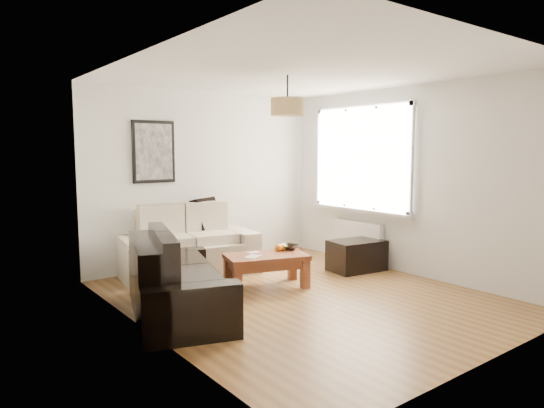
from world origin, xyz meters
TOP-DOWN VIEW (x-y plane):
  - floor at (0.00, 0.00)m, footprint 4.50×4.50m
  - ceiling at (0.00, 0.00)m, footprint 3.80×4.50m
  - wall_back at (0.00, 2.25)m, footprint 3.80×0.04m
  - wall_front at (0.00, -2.25)m, footprint 3.80×0.04m
  - wall_left at (-1.90, 0.00)m, footprint 0.04×4.50m
  - wall_right at (1.90, 0.00)m, footprint 0.04×4.50m
  - window_bay at (1.86, 0.80)m, footprint 0.14×1.90m
  - radiator at (1.82, 0.80)m, footprint 0.10×0.90m
  - poster at (-0.85, 2.22)m, footprint 0.62×0.04m
  - pendant_shade at (0.00, 0.30)m, footprint 0.40×0.40m
  - loveseat_cream at (-0.57, 1.78)m, footprint 1.96×1.28m
  - sofa_leather at (-1.43, 0.36)m, footprint 1.42×2.04m
  - coffee_table at (-0.09, 0.60)m, footprint 1.13×0.83m
  - ottoman at (1.45, 0.49)m, footprint 0.83×0.60m
  - cushion_left at (-0.80, 2.00)m, footprint 0.38×0.13m
  - cushion_right at (-0.16, 2.00)m, footprint 0.48×0.33m
  - fruit_bowl at (0.34, 0.68)m, footprint 0.32×0.32m
  - orange_a at (0.17, 0.67)m, footprint 0.09×0.09m
  - orange_b at (0.25, 0.68)m, footprint 0.09×0.09m
  - orange_c at (0.18, 0.70)m, footprint 0.10×0.10m
  - papers at (-0.30, 0.60)m, footprint 0.26×0.23m

SIDE VIEW (x-z plane):
  - floor at x=0.00m, z-range 0.00..0.00m
  - coffee_table at x=-0.09m, z-range 0.00..0.41m
  - ottoman at x=1.45m, z-range 0.00..0.44m
  - radiator at x=1.82m, z-range 0.12..0.64m
  - sofa_leather at x=-1.43m, z-range 0.00..0.80m
  - papers at x=-0.30m, z-range 0.41..0.42m
  - fruit_bowl at x=0.34m, z-range 0.41..0.48m
  - loveseat_cream at x=-0.57m, z-range 0.00..0.90m
  - orange_a at x=0.17m, z-range 0.41..0.49m
  - orange_b at x=0.25m, z-range 0.41..0.50m
  - orange_c at x=0.18m, z-range 0.41..0.50m
  - cushion_left at x=-0.80m, z-range 0.56..0.93m
  - cushion_right at x=-0.16m, z-range 0.56..1.02m
  - wall_back at x=0.00m, z-range 0.00..2.60m
  - wall_front at x=0.00m, z-range 0.00..2.60m
  - wall_left at x=-1.90m, z-range 0.00..2.60m
  - wall_right at x=1.90m, z-range 0.00..2.60m
  - window_bay at x=1.86m, z-range 0.80..2.40m
  - poster at x=-0.85m, z-range 1.26..2.13m
  - pendant_shade at x=0.00m, z-range 2.13..2.33m
  - ceiling at x=0.00m, z-range 2.60..2.60m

